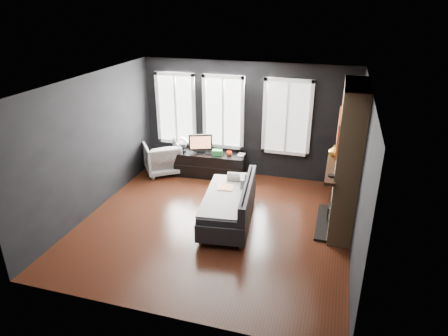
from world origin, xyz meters
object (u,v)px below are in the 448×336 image
(mantel_vase, at_px, (334,151))
(monitor, at_px, (200,142))
(armchair, at_px, (162,157))
(sofa, at_px, (228,202))
(mug, at_px, (229,153))
(book, at_px, (238,150))
(media_console, at_px, (210,165))

(mantel_vase, bearing_deg, monitor, 160.69)
(armchair, xyz_separation_m, mantel_vase, (4.00, -0.90, 0.91))
(sofa, distance_m, mantel_vase, 2.23)
(monitor, height_order, mug, monitor)
(sofa, bearing_deg, armchair, 133.57)
(armchair, distance_m, mantel_vase, 4.20)
(monitor, bearing_deg, book, -15.22)
(mantel_vase, bearing_deg, armchair, 167.32)
(book, distance_m, mantel_vase, 2.55)
(sofa, relative_size, mug, 14.58)
(monitor, relative_size, mug, 4.30)
(sofa, bearing_deg, monitor, 115.36)
(mug, bearing_deg, media_console, -178.92)
(sofa, height_order, monitor, monitor)
(sofa, distance_m, media_console, 2.20)
(sofa, distance_m, mug, 2.05)
(mug, distance_m, mantel_vase, 2.67)
(sofa, relative_size, mantel_vase, 9.14)
(sofa, relative_size, book, 9.10)
(armchair, xyz_separation_m, mug, (1.65, 0.16, 0.22))
(media_console, bearing_deg, book, 7.50)
(monitor, xyz_separation_m, mug, (0.71, -0.02, -0.19))
(armchair, xyz_separation_m, media_console, (1.18, 0.15, -0.13))
(monitor, bearing_deg, mug, -22.85)
(sofa, xyz_separation_m, armchair, (-2.18, 1.80, 0.01))
(mug, height_order, mantel_vase, mantel_vase)
(book, xyz_separation_m, mantel_vase, (2.16, -1.18, 0.65))
(mug, bearing_deg, mantel_vase, -24.22)
(sofa, height_order, mug, sofa)
(media_console, relative_size, mantel_vase, 7.91)
(book, bearing_deg, mantel_vase, -28.50)
(armchair, relative_size, mug, 6.36)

